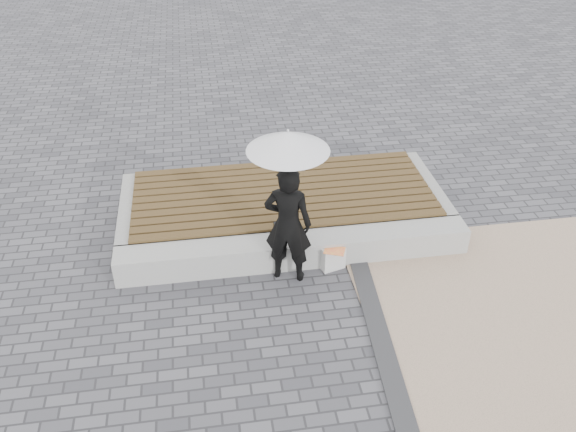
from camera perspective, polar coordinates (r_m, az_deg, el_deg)
The scene contains 10 objects.
ground at distance 7.64m, azimuth 2.68°, elevation -11.58°, with size 80.00×80.00×0.00m, color #515156.
edging_band at distance 7.45m, azimuth 9.27°, elevation -13.43°, with size 0.25×5.20×0.04m, color #303033.
seating_ledge at distance 8.69m, azimuth 0.68°, elevation -3.18°, with size 5.00×0.45×0.40m, color #9FA09B.
timber_platform at distance 9.66m, azimuth -0.49°, elevation 1.09°, with size 5.00×2.00×0.40m, color #989793.
timber_decking at distance 9.54m, azimuth -0.49°, elevation 2.19°, with size 4.60×2.00×0.04m, color brown, non-canonical shape.
woman at distance 8.03m, azimuth 0.00°, elevation -0.78°, with size 0.63×0.42×1.74m, color black.
parasol at distance 7.40m, azimuth -0.00°, elevation 6.97°, with size 1.03×1.03×1.32m.
handbag at distance 8.57m, azimuth -0.28°, elevation -1.20°, with size 0.31×0.11×0.22m, color black.
canvas_tote at distance 8.60m, azimuth 4.23°, elevation -3.96°, with size 0.33×0.14×0.35m, color silver.
magazine at distance 8.45m, azimuth 4.35°, elevation -3.21°, with size 0.28×0.21×0.01m, color #F22638.
Camera 1 is at (-1.17, -5.21, 5.46)m, focal length 38.24 mm.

